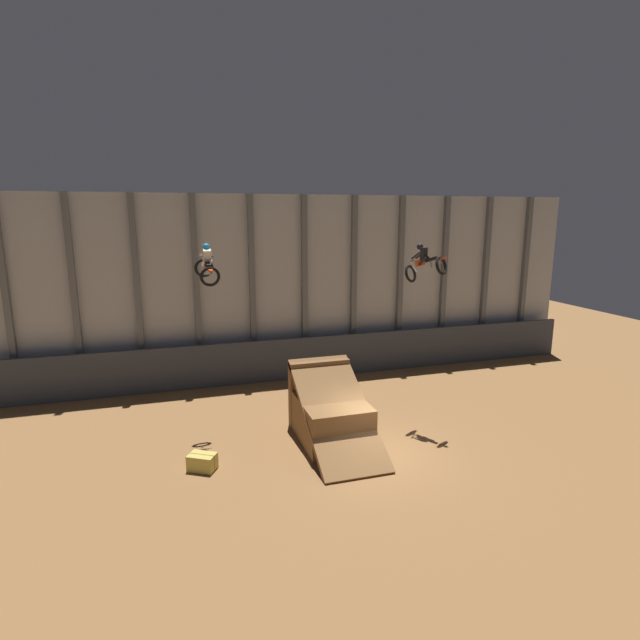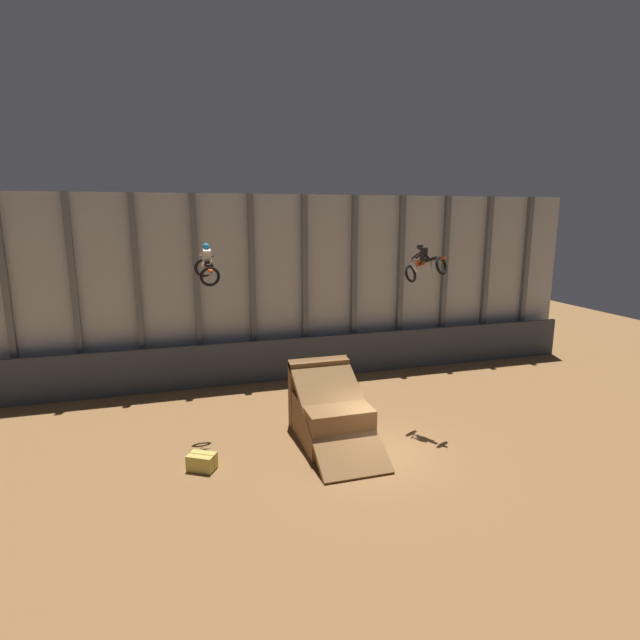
% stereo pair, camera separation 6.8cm
% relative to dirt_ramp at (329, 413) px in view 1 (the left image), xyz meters
% --- Properties ---
extents(ground_plane, '(60.00, 60.00, 0.00)m').
position_rel_dirt_ramp_xyz_m(ground_plane, '(1.21, -1.91, -0.99)').
color(ground_plane, olive).
extents(arena_back_wall, '(32.00, 0.40, 9.52)m').
position_rel_dirt_ramp_xyz_m(arena_back_wall, '(1.21, 8.07, 3.77)').
color(arena_back_wall, '#ADB2B7').
rests_on(arena_back_wall, ground_plane).
extents(lower_barrier, '(31.36, 0.20, 2.21)m').
position_rel_dirt_ramp_xyz_m(lower_barrier, '(1.21, 7.22, 0.12)').
color(lower_barrier, '#383D47').
rests_on(lower_barrier, ground_plane).
extents(dirt_ramp, '(2.48, 5.00, 2.90)m').
position_rel_dirt_ramp_xyz_m(dirt_ramp, '(0.00, 0.00, 0.00)').
color(dirt_ramp, brown).
rests_on(dirt_ramp, ground_plane).
extents(rider_bike_left_air, '(0.85, 1.83, 1.54)m').
position_rel_dirt_ramp_xyz_m(rider_bike_left_air, '(-4.25, 1.59, 5.66)').
color(rider_bike_left_air, black).
extents(rider_bike_right_air, '(1.49, 1.80, 1.62)m').
position_rel_dirt_ramp_xyz_m(rider_bike_right_air, '(4.03, 0.30, 5.62)').
color(rider_bike_right_air, black).
extents(hay_bale_trackside, '(1.08, 0.98, 0.57)m').
position_rel_dirt_ramp_xyz_m(hay_bale_trackside, '(-4.92, -1.17, -0.71)').
color(hay_bale_trackside, '#CCB751').
rests_on(hay_bale_trackside, ground_plane).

